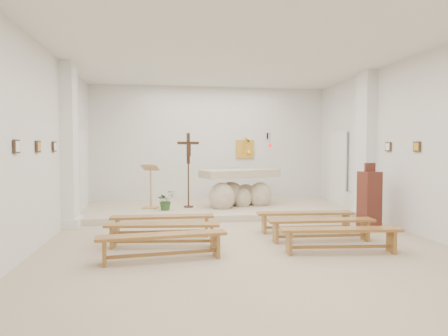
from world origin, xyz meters
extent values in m
cube|color=#C6B38F|center=(0.00, 0.00, 0.00)|extent=(7.00, 10.00, 0.00)
cube|color=silver|center=(-3.49, 0.00, 1.75)|extent=(0.02, 10.00, 3.50)
cube|color=silver|center=(3.49, 0.00, 1.75)|extent=(0.02, 10.00, 3.50)
cube|color=silver|center=(0.00, 4.99, 1.75)|extent=(7.00, 0.02, 3.50)
cube|color=silver|center=(0.00, 0.00, 3.49)|extent=(7.00, 10.00, 0.02)
cube|color=beige|center=(0.00, 3.50, 0.07)|extent=(6.98, 3.00, 0.15)
cube|color=white|center=(-3.37, 2.00, 1.75)|extent=(0.26, 0.55, 3.50)
cube|color=white|center=(3.37, 2.00, 1.75)|extent=(0.26, 0.55, 3.50)
cube|color=gold|center=(1.05, 4.96, 1.65)|extent=(0.55, 0.04, 0.55)
cube|color=black|center=(1.75, 4.97, 2.05)|extent=(0.04, 0.02, 0.20)
cylinder|color=black|center=(1.75, 4.82, 2.12)|extent=(0.02, 0.30, 0.02)
cylinder|color=black|center=(1.75, 4.67, 1.95)|extent=(0.01, 0.01, 0.34)
sphere|color=red|center=(1.75, 4.67, 1.76)|extent=(0.11, 0.11, 0.11)
cube|color=#3B2A1A|center=(-3.47, -0.80, 1.72)|extent=(0.03, 0.20, 0.20)
cube|color=#3B2A1A|center=(-3.47, 0.20, 1.72)|extent=(0.03, 0.20, 0.20)
cube|color=#3B2A1A|center=(-3.47, 1.20, 1.72)|extent=(0.03, 0.20, 0.20)
cube|color=#3B2A1A|center=(3.47, 0.20, 1.72)|extent=(0.03, 0.20, 0.20)
cube|color=#3B2A1A|center=(3.47, 1.20, 1.72)|extent=(0.03, 0.20, 0.20)
cube|color=silver|center=(-3.43, 2.70, 0.27)|extent=(0.10, 0.85, 0.52)
cube|color=silver|center=(3.43, 2.70, 0.27)|extent=(0.10, 0.85, 0.52)
ellipsoid|color=beige|center=(0.07, 3.11, 0.43)|extent=(0.67, 0.57, 0.75)
ellipsoid|color=beige|center=(1.17, 3.50, 0.41)|extent=(0.62, 0.53, 0.71)
ellipsoid|color=beige|center=(0.38, 3.59, 0.45)|extent=(0.71, 0.60, 0.67)
ellipsoid|color=beige|center=(0.81, 3.69, 0.39)|extent=(0.58, 0.49, 0.62)
ellipsoid|color=beige|center=(0.67, 3.42, 0.36)|extent=(0.49, 0.41, 0.58)
cube|color=beige|center=(0.60, 3.45, 1.01)|extent=(2.20, 1.39, 0.20)
cube|color=tan|center=(-1.72, 3.40, 0.17)|extent=(0.44, 0.44, 0.04)
cylinder|color=tan|center=(-1.72, 3.40, 0.64)|extent=(0.05, 0.05, 0.99)
cube|color=tan|center=(-1.73, 3.38, 1.19)|extent=(0.49, 0.41, 0.16)
cube|color=white|center=(-1.74, 3.34, 1.24)|extent=(0.41, 0.34, 0.13)
cylinder|color=#362011|center=(-0.76, 3.43, 0.17)|extent=(0.25, 0.25, 0.03)
cylinder|color=#362011|center=(-0.76, 3.43, 0.73)|extent=(0.04, 0.04, 1.16)
cube|color=#362011|center=(-0.76, 3.43, 1.68)|extent=(0.09, 0.07, 0.79)
cube|color=#362011|center=(-0.76, 3.43, 1.82)|extent=(0.57, 0.22, 0.07)
cube|color=#362011|center=(-0.75, 3.40, 1.65)|extent=(0.11, 0.07, 0.34)
imported|color=#285020|center=(-1.35, 3.06, 0.39)|extent=(0.57, 0.56, 0.48)
cube|color=#552118|center=(2.90, 0.92, 0.60)|extent=(0.42, 0.42, 1.20)
cube|color=#552118|center=(2.90, 0.92, 1.28)|extent=(0.24, 0.09, 0.20)
cube|color=olive|center=(-1.42, 0.72, 0.39)|extent=(1.95, 0.37, 0.04)
cube|color=olive|center=(-2.25, 0.75, 0.18)|extent=(0.06, 0.28, 0.37)
cube|color=olive|center=(-0.58, 0.69, 0.18)|extent=(0.06, 0.28, 0.37)
cube|color=olive|center=(-1.42, 0.72, 0.11)|extent=(1.63, 0.10, 0.04)
cube|color=olive|center=(1.42, 0.72, 0.39)|extent=(1.96, 0.46, 0.04)
cube|color=olive|center=(0.58, 0.78, 0.18)|extent=(0.07, 0.29, 0.37)
cube|color=olive|center=(2.25, 0.66, 0.18)|extent=(0.07, 0.29, 0.37)
cube|color=olive|center=(1.42, 0.72, 0.11)|extent=(1.63, 0.18, 0.04)
cube|color=olive|center=(-1.42, -0.09, 0.39)|extent=(1.96, 0.52, 0.04)
cube|color=olive|center=(-2.25, 0.00, 0.18)|extent=(0.08, 0.29, 0.37)
cube|color=olive|center=(-0.59, -0.18, 0.18)|extent=(0.08, 0.29, 0.37)
cube|color=olive|center=(-1.42, -0.09, 0.11)|extent=(1.63, 0.23, 0.04)
cube|color=olive|center=(1.42, -0.09, 0.39)|extent=(1.95, 0.41, 0.04)
cube|color=olive|center=(0.58, -0.05, 0.18)|extent=(0.07, 0.28, 0.37)
cube|color=olive|center=(2.25, -0.13, 0.18)|extent=(0.07, 0.28, 0.37)
cube|color=olive|center=(1.42, -0.09, 0.11)|extent=(1.63, 0.13, 0.04)
cube|color=olive|center=(-1.42, -0.90, 0.39)|extent=(1.96, 0.52, 0.04)
cube|color=olive|center=(-2.25, -0.99, 0.18)|extent=(0.08, 0.29, 0.37)
cube|color=olive|center=(-0.59, -0.80, 0.18)|extent=(0.08, 0.29, 0.37)
cube|color=olive|center=(-1.42, -0.90, 0.11)|extent=(1.63, 0.23, 0.04)
cube|color=olive|center=(1.42, -0.90, 0.39)|extent=(1.96, 0.51, 0.04)
cube|color=olive|center=(0.59, -0.81, 0.18)|extent=(0.08, 0.29, 0.37)
cube|color=olive|center=(2.25, -0.99, 0.18)|extent=(0.08, 0.29, 0.37)
cube|color=olive|center=(1.42, -0.90, 0.11)|extent=(1.63, 0.22, 0.04)
camera|label=1|loc=(-1.39, -6.89, 1.71)|focal=32.00mm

